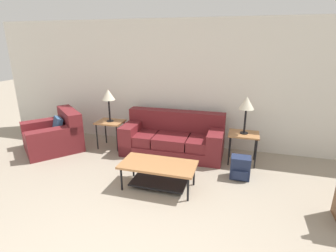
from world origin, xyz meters
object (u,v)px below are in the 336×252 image
at_px(couch, 173,139).
at_px(table_lamp_right, 247,104).
at_px(armchair, 55,136).
at_px(side_table_left, 110,124).
at_px(table_lamp_left, 108,96).
at_px(side_table_right, 244,137).
at_px(coffee_table, 158,170).
at_px(backpack, 240,168).

bearing_deg(couch, table_lamp_right, -3.08).
height_order(couch, armchair, couch).
relative_size(side_table_left, table_lamp_left, 0.85).
distance_m(side_table_left, table_lamp_right, 2.75).
distance_m(side_table_left, side_table_right, 2.69).
relative_size(side_table_right, table_lamp_left, 0.85).
bearing_deg(table_lamp_right, armchair, -173.87).
height_order(coffee_table, side_table_left, side_table_left).
distance_m(side_table_right, table_lamp_left, 2.75).
xyz_separation_m(table_lamp_right, backpack, (-0.02, -0.61, -0.93)).
height_order(couch, coffee_table, couch).
xyz_separation_m(armchair, backpack, (3.76, -0.21, -0.10)).
xyz_separation_m(couch, table_lamp_left, (-1.34, -0.07, 0.82)).
relative_size(coffee_table, side_table_left, 1.99).
relative_size(couch, side_table_right, 3.44).
relative_size(table_lamp_left, table_lamp_right, 1.00).
height_order(coffee_table, table_lamp_right, table_lamp_right).
distance_m(table_lamp_left, backpack, 2.90).
bearing_deg(armchair, coffee_table, -18.70).
distance_m(couch, side_table_left, 1.36).
bearing_deg(table_lamp_right, coffee_table, -133.85).
xyz_separation_m(armchair, side_table_right, (3.77, 0.41, 0.23)).
relative_size(coffee_table, side_table_right, 1.99).
height_order(armchair, coffee_table, armchair).
xyz_separation_m(couch, side_table_right, (1.34, -0.07, 0.21)).
height_order(armchair, side_table_left, armchair).
bearing_deg(table_lamp_right, backpack, -91.44).
relative_size(side_table_left, side_table_right, 1.00).
relative_size(couch, backpack, 5.26).
distance_m(table_lamp_left, table_lamp_right, 2.69).
relative_size(armchair, table_lamp_right, 2.14).
height_order(table_lamp_right, backpack, table_lamp_right).
xyz_separation_m(armchair, coffee_table, (2.55, -0.86, 0.02)).
height_order(coffee_table, side_table_right, side_table_right).
relative_size(armchair, side_table_left, 2.51).
height_order(table_lamp_left, backpack, table_lamp_left).
height_order(side_table_left, table_lamp_right, table_lamp_right).
bearing_deg(couch, coffee_table, -84.71).
relative_size(side_table_right, backpack, 1.53).
distance_m(couch, table_lamp_left, 1.58).
distance_m(table_lamp_right, backpack, 1.12).
bearing_deg(backpack, side_table_left, 167.11).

